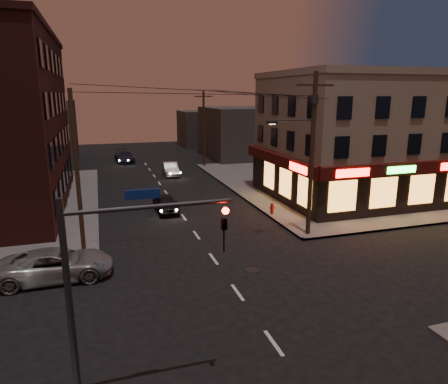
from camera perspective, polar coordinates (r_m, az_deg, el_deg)
name	(u,v)px	position (r m, az deg, el deg)	size (l,w,h in m)	color
ground	(237,293)	(18.86, 1.94, -14.16)	(120.00, 120.00, 0.00)	black
sidewalk_ne	(341,181)	(42.85, 16.42, 1.46)	(24.00, 28.00, 0.15)	#514F4C
pizza_building	(362,136)	(36.37, 19.11, 7.57)	(15.85, 12.85, 10.50)	gray
bg_building_ne_a	(242,132)	(57.40, 2.63, 8.49)	(10.00, 12.00, 7.00)	#3F3D3A
bg_building_nw	(39,132)	(58.37, -24.90, 7.82)	(9.00, 10.00, 8.00)	#3F3D3A
bg_building_ne_b	(204,128)	(70.18, -2.88, 9.06)	(8.00, 8.00, 6.00)	#3F3D3A
utility_pole_main	(311,146)	(24.94, 12.26, 6.41)	(4.20, 0.44, 10.00)	#382619
utility_pole_far	(204,129)	(49.45, -2.89, 8.96)	(0.26, 0.26, 9.00)	#382619
utility_pole_west	(77,175)	(22.62, -20.22, 2.28)	(0.24, 0.24, 9.00)	#382619
traffic_signal	(109,278)	(11.13, -16.06, -11.71)	(4.49, 0.32, 6.47)	#333538
suv_cross	(56,264)	(21.44, -22.84, -9.52)	(2.48, 5.38, 1.49)	gray
sedan_near	(166,203)	(30.97, -8.33, -1.63)	(1.57, 3.91, 1.33)	black
sedan_mid	(171,169)	(44.85, -7.63, 3.29)	(1.53, 4.38, 1.44)	gray
sedan_far	(124,156)	(54.82, -14.05, 4.95)	(2.11, 5.19, 1.51)	#181D31
fire_hydrant	(272,208)	(29.95, 6.88, -2.23)	(0.37, 0.37, 0.84)	maroon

